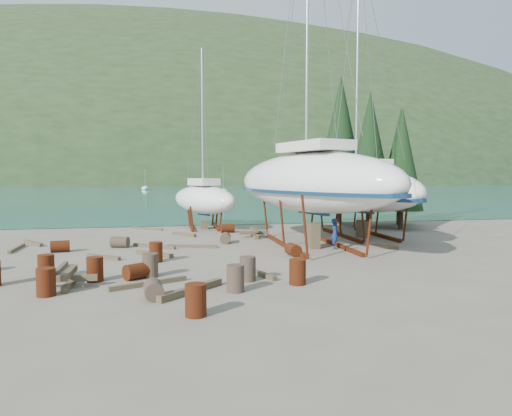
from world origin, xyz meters
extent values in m
plane|color=#665F51|center=(0.00, 0.00, 0.00)|extent=(600.00, 600.00, 0.00)
plane|color=#176176|center=(0.00, 315.00, 0.01)|extent=(700.00, 700.00, 0.00)
ellipsoid|color=#213118|center=(0.00, 320.00, 0.00)|extent=(800.00, 360.00, 110.00)
cube|color=beige|center=(-60.00, 190.00, 2.00)|extent=(6.00, 5.00, 4.00)
cube|color=#A54C2D|center=(-60.00, 190.00, 4.80)|extent=(6.60, 5.60, 1.60)
cube|color=beige|center=(-20.00, 190.00, 2.00)|extent=(6.00, 5.00, 4.00)
cube|color=#A54C2D|center=(-20.00, 190.00, 4.80)|extent=(6.60, 5.60, 1.60)
cube|color=beige|center=(30.00, 190.00, 2.00)|extent=(6.00, 5.00, 4.00)
cube|color=#A54C2D|center=(30.00, 190.00, 4.80)|extent=(6.60, 5.60, 1.60)
cylinder|color=black|center=(12.50, 12.00, 0.80)|extent=(0.36, 0.36, 1.60)
cone|color=black|center=(12.50, 12.00, 5.80)|extent=(3.60, 3.60, 8.40)
cylinder|color=black|center=(14.00, 10.00, 0.68)|extent=(0.36, 0.36, 1.36)
cone|color=black|center=(14.00, 10.00, 4.93)|extent=(3.06, 3.06, 7.14)
cylinder|color=black|center=(11.00, 14.00, 0.92)|extent=(0.36, 0.36, 1.84)
cone|color=black|center=(11.00, 14.00, 6.67)|extent=(4.14, 4.14, 9.66)
cylinder|color=black|center=(15.50, 13.00, 0.72)|extent=(0.36, 0.36, 1.44)
cone|color=black|center=(15.50, 13.00, 5.22)|extent=(3.24, 3.24, 7.56)
ellipsoid|color=white|center=(10.00, 80.00, 0.38)|extent=(2.00, 5.00, 1.40)
cylinder|color=silver|center=(10.00, 80.00, 3.23)|extent=(0.08, 0.08, 5.00)
ellipsoid|color=white|center=(-8.00, 110.00, 0.38)|extent=(2.00, 5.00, 1.40)
cylinder|color=silver|center=(-8.00, 110.00, 3.23)|extent=(0.08, 0.08, 5.00)
ellipsoid|color=white|center=(5.27, 3.76, 3.42)|extent=(7.70, 14.26, 3.19)
cube|color=#0D2745|center=(5.27, 3.08, 2.27)|extent=(0.94, 2.43, 1.00)
cube|color=silver|center=(5.27, 3.08, 5.27)|extent=(3.27, 4.56, 0.50)
cube|color=#612A10|center=(3.88, 3.76, 0.10)|extent=(0.18, 7.53, 0.20)
cube|color=#612A10|center=(6.67, 3.76, 0.10)|extent=(0.18, 7.53, 0.20)
cube|color=brown|center=(5.27, 3.08, 0.66)|extent=(0.50, 0.80, 1.32)
ellipsoid|color=white|center=(9.54, 7.06, 2.90)|extent=(5.19, 11.77, 2.69)
cube|color=#0D2745|center=(9.54, 6.49, 2.00)|extent=(0.59, 2.06, 1.00)
cube|color=silver|center=(9.54, 6.49, 4.49)|extent=(2.37, 3.67, 0.50)
cylinder|color=silver|center=(9.54, 7.63, 11.17)|extent=(0.14, 0.14, 13.65)
cube|color=#612A10|center=(8.38, 7.06, 0.10)|extent=(0.18, 6.26, 0.20)
cube|color=#612A10|center=(10.70, 7.06, 0.10)|extent=(0.18, 6.26, 0.20)
cube|color=brown|center=(9.54, 6.49, 0.53)|extent=(0.50, 0.80, 1.05)
ellipsoid|color=white|center=(0.38, 13.36, 2.07)|extent=(5.44, 8.38, 2.07)
cube|color=#0D2745|center=(0.38, 12.96, 1.48)|extent=(0.79, 1.43, 1.00)
cube|color=silver|center=(0.38, 12.96, 3.35)|extent=(2.21, 2.76, 0.50)
cylinder|color=silver|center=(0.38, 13.76, 8.02)|extent=(0.14, 0.14, 9.64)
cube|color=#612A10|center=(-0.50, 13.36, 0.10)|extent=(0.18, 4.42, 0.20)
cube|color=#612A10|center=(1.26, 13.36, 0.10)|extent=(0.18, 4.42, 0.20)
cube|color=brown|center=(0.38, 12.96, 0.27)|extent=(0.50, 0.80, 0.53)
imported|color=navy|center=(6.26, 2.58, 0.79)|extent=(0.50, 0.65, 1.58)
cylinder|color=#2D2823|center=(-2.65, -5.45, 0.29)|extent=(0.67, 0.94, 0.58)
cylinder|color=#612A10|center=(-7.42, 4.28, 0.29)|extent=(0.97, 0.72, 0.58)
cylinder|color=#612A10|center=(-1.49, -7.42, 0.44)|extent=(0.58, 0.58, 0.88)
cylinder|color=#612A10|center=(1.73, 10.42, 0.29)|extent=(0.92, 0.64, 0.58)
cylinder|color=#2D2823|center=(-0.06, -5.06, 0.44)|extent=(0.58, 0.58, 0.88)
cylinder|color=#612A10|center=(3.60, 1.02, 0.29)|extent=(0.65, 0.92, 0.58)
cylinder|color=#612A10|center=(2.20, -4.48, 0.44)|extent=(0.58, 0.58, 0.88)
cylinder|color=#612A10|center=(-6.60, -1.80, 0.44)|extent=(0.58, 0.58, 0.88)
cylinder|color=#2D2823|center=(-4.66, 5.22, 0.29)|extent=(1.01, 0.82, 0.58)
cylinder|color=#612A10|center=(-4.76, -2.63, 0.44)|extent=(0.58, 0.58, 0.88)
cylinder|color=#2D2823|center=(0.99, 5.71, 0.29)|extent=(0.71, 0.96, 0.58)
cylinder|color=#612A10|center=(-3.32, -2.55, 0.29)|extent=(1.05, 0.98, 0.58)
cylinder|color=#612A10|center=(-5.96, -4.43, 0.44)|extent=(0.58, 0.58, 0.88)
cylinder|color=#612A10|center=(-2.71, 0.72, 0.44)|extent=(0.58, 0.58, 0.88)
cylinder|color=#2D2823|center=(-2.85, -2.28, 0.44)|extent=(0.58, 0.58, 0.88)
cylinder|color=#2D2823|center=(0.60, -3.63, 0.44)|extent=(0.58, 0.58, 0.88)
cube|color=brown|center=(-3.55, 13.21, 0.07)|extent=(2.08, 1.65, 0.14)
cube|color=brown|center=(8.75, 2.24, 0.10)|extent=(1.47, 1.00, 0.19)
cube|color=brown|center=(-9.42, 7.11, 0.09)|extent=(1.42, 1.81, 0.19)
cube|color=brown|center=(-5.08, 1.94, 0.09)|extent=(1.62, 1.31, 0.17)
cube|color=brown|center=(-2.86, -3.68, 0.08)|extent=(2.60, 1.37, 0.16)
cube|color=brown|center=(-1.19, 9.30, 0.10)|extent=(1.46, 1.65, 0.19)
cube|color=brown|center=(1.26, -3.06, 0.09)|extent=(0.73, 1.67, 0.17)
cube|color=brown|center=(-2.82, 2.27, 0.09)|extent=(1.76, 1.59, 0.19)
cube|color=brown|center=(-2.90, 4.79, 0.08)|extent=(2.22, 1.74, 0.16)
cube|color=brown|center=(-0.94, 4.42, 0.08)|extent=(2.60, 0.91, 0.15)
cube|color=brown|center=(-6.40, -0.42, 0.08)|extent=(0.22, 2.31, 0.17)
cube|color=brown|center=(-9.77, 5.49, 0.07)|extent=(0.23, 2.67, 0.15)
cube|color=brown|center=(-1.48, -4.99, 0.11)|extent=(2.18, 2.14, 0.23)
cube|color=brown|center=(-5.48, -3.38, 0.10)|extent=(0.20, 1.80, 0.20)
cube|color=brown|center=(-5.48, -3.38, 0.30)|extent=(1.80, 0.20, 0.20)
cube|color=brown|center=(-5.48, -3.38, 0.50)|extent=(0.20, 1.80, 0.20)
cube|color=brown|center=(3.02, 7.75, 0.10)|extent=(0.20, 1.80, 0.20)
cube|color=brown|center=(3.02, 7.75, 0.30)|extent=(1.80, 0.20, 0.20)
cube|color=brown|center=(3.02, 7.75, 0.50)|extent=(0.20, 1.80, 0.20)
camera|label=1|loc=(-2.22, -19.50, 3.75)|focal=32.00mm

